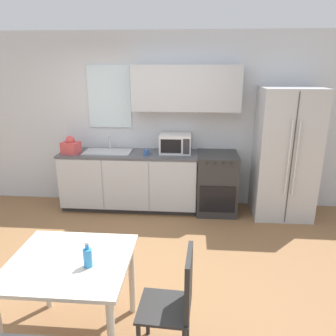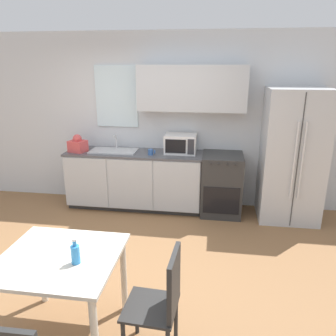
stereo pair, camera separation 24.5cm
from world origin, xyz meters
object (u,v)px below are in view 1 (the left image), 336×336
object	(u,v)px
drink_bottle	(88,257)
refrigerator	(285,154)
oven_range	(216,183)
dining_table	(71,274)
coffee_mug	(146,152)
dining_chair_side	(177,298)
microwave	(175,143)

from	to	relation	value
drink_bottle	refrigerator	bearing A→B (deg)	51.93
oven_range	dining_table	world-z (taller)	oven_range
coffee_mug	dining_chair_side	world-z (taller)	coffee_mug
microwave	coffee_mug	bearing A→B (deg)	-154.85
dining_table	refrigerator	bearing A→B (deg)	49.01
microwave	dining_table	size ratio (longest dim) A/B	0.51
microwave	dining_table	bearing A→B (deg)	-103.51
microwave	dining_table	world-z (taller)	microwave
refrigerator	coffee_mug	world-z (taller)	refrigerator
dining_table	dining_chair_side	bearing A→B (deg)	-4.95
coffee_mug	oven_range	bearing A→B (deg)	5.28
dining_chair_side	drink_bottle	xyz separation A→B (m)	(-0.67, 0.01, 0.33)
dining_table	dining_chair_side	distance (m)	0.86
microwave	dining_table	xyz separation A→B (m)	(-0.66, -2.76, -0.40)
oven_range	microwave	distance (m)	0.88
dining_table	drink_bottle	size ratio (longest dim) A/B	4.43
refrigerator	microwave	xyz separation A→B (m)	(-1.63, 0.13, 0.10)
coffee_mug	drink_bottle	bearing A→B (deg)	-91.47
oven_range	drink_bottle	xyz separation A→B (m)	(-1.14, -2.73, 0.40)
refrigerator	dining_table	distance (m)	3.50
dining_chair_side	drink_bottle	bearing A→B (deg)	92.68
refrigerator	dining_table	bearing A→B (deg)	-130.99
dining_table	coffee_mug	bearing A→B (deg)	84.65
refrigerator	dining_chair_side	distance (m)	3.10
dining_table	dining_chair_side	xyz separation A→B (m)	(0.84, -0.07, -0.12)
microwave	coffee_mug	distance (m)	0.48
refrigerator	coffee_mug	xyz separation A→B (m)	(-2.05, -0.07, 0.00)
oven_range	coffee_mug	size ratio (longest dim) A/B	8.59
oven_range	dining_chair_side	distance (m)	2.78
oven_range	refrigerator	bearing A→B (deg)	-1.68
microwave	coffee_mug	xyz separation A→B (m)	(-0.42, -0.20, -0.10)
dining_chair_side	refrigerator	bearing A→B (deg)	-24.94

